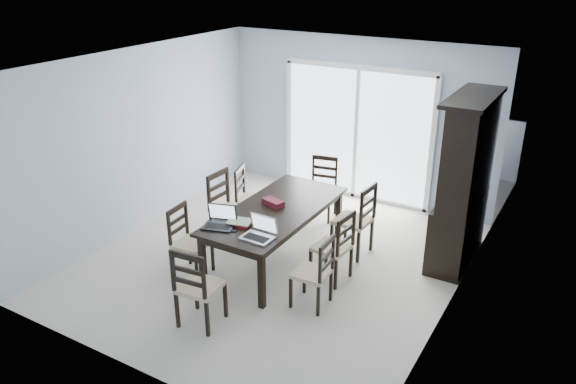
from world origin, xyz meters
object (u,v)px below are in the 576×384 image
at_px(china_hutch, 464,184).
at_px(chair_right_near, 319,266).
at_px(chair_left_far, 247,191).
at_px(cell_phone, 232,231).
at_px(chair_right_mid, 338,240).
at_px(laptop_silver, 257,234).
at_px(chair_left_near, 185,233).
at_px(chair_end_far, 323,181).
at_px(chair_left_mid, 225,201).
at_px(chair_right_far, 360,213).
at_px(dining_table, 276,214).
at_px(laptop_dark, 218,223).
at_px(chair_end_near, 195,280).
at_px(hot_tub, 361,148).
at_px(game_box, 273,202).

relative_size(china_hutch, chair_right_near, 2.17).
bearing_deg(chair_left_far, cell_phone, 11.88).
distance_m(chair_right_near, chair_right_mid, 0.61).
bearing_deg(chair_right_near, laptop_silver, 99.67).
height_order(chair_left_near, chair_end_far, chair_end_far).
xyz_separation_m(chair_left_mid, chair_right_far, (1.74, 0.59, -0.01)).
bearing_deg(dining_table, laptop_dark, -111.74).
distance_m(chair_right_mid, chair_end_near, 1.84).
bearing_deg(chair_right_mid, chair_left_near, 119.93).
bearing_deg(hot_tub, chair_right_far, -66.89).
distance_m(chair_left_far, chair_right_near, 2.27).
relative_size(chair_end_far, hot_tub, 0.57).
height_order(dining_table, game_box, game_box).
distance_m(chair_right_near, laptop_dark, 1.31).
distance_m(chair_right_far, cell_phone, 1.79).
relative_size(dining_table, chair_right_near, 2.17).
relative_size(china_hutch, chair_left_mid, 1.86).
bearing_deg(chair_end_far, chair_end_near, 81.50).
bearing_deg(chair_end_far, chair_left_far, 38.38).
height_order(chair_right_mid, laptop_dark, chair_right_mid).
distance_m(chair_end_near, laptop_dark, 0.96).
relative_size(chair_left_mid, game_box, 4.12).
height_order(chair_left_near, laptop_silver, chair_left_near).
xyz_separation_m(chair_end_near, chair_end_far, (-0.13, 3.22, -0.02)).
bearing_deg(chair_right_near, chair_right_mid, 2.54).
bearing_deg(chair_end_near, chair_left_far, 105.43).
bearing_deg(chair_right_mid, china_hutch, -34.83).
distance_m(chair_right_far, chair_end_far, 1.31).
xyz_separation_m(chair_left_mid, hot_tub, (0.52, 3.46, -0.17)).
bearing_deg(cell_phone, chair_left_far, 113.29).
distance_m(laptop_silver, hot_tub, 4.43).
relative_size(dining_table, china_hutch, 1.00).
bearing_deg(chair_right_near, dining_table, 53.39).
relative_size(chair_left_mid, laptop_dark, 2.82).
relative_size(chair_end_near, chair_end_far, 1.03).
bearing_deg(chair_right_far, chair_left_mid, 112.04).
height_order(chair_left_mid, chair_end_near, chair_left_mid).
bearing_deg(china_hutch, dining_table, -148.29).
xyz_separation_m(dining_table, chair_left_far, (-0.90, 0.65, -0.11)).
bearing_deg(laptop_silver, chair_left_mid, 142.35).
bearing_deg(chair_right_near, hot_tub, 15.19).
bearing_deg(game_box, chair_right_far, 32.78).
distance_m(dining_table, chair_left_far, 1.12).
xyz_separation_m(china_hutch, game_box, (-2.11, -1.17, -0.29)).
bearing_deg(hot_tub, cell_phone, -86.83).
distance_m(dining_table, laptop_dark, 0.86).
xyz_separation_m(dining_table, chair_left_near, (-0.82, -0.82, -0.12)).
xyz_separation_m(chair_left_far, chair_end_near, (0.91, -2.31, 0.03)).
bearing_deg(chair_left_far, laptop_silver, 21.49).
height_order(chair_left_far, chair_right_near, chair_left_far).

